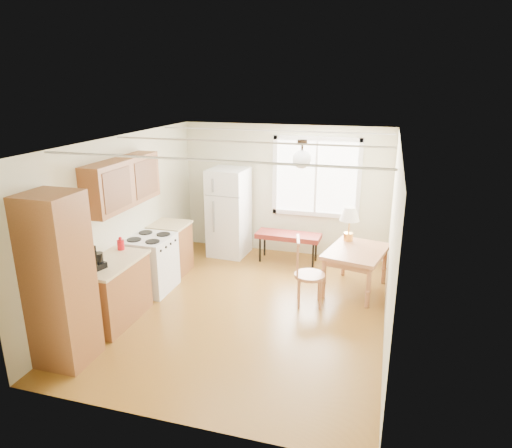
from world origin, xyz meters
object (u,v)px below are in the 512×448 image
at_px(bench, 288,237).
at_px(dining_table, 356,256).
at_px(chair, 303,267).
at_px(refrigerator, 229,212).

distance_m(bench, dining_table, 1.60).
bearing_deg(bench, chair, -68.48).
bearing_deg(refrigerator, dining_table, -18.36).
height_order(refrigerator, dining_table, refrigerator).
relative_size(bench, chair, 1.15).
xyz_separation_m(dining_table, chair, (-0.72, -0.71, 0.00)).
bearing_deg(bench, dining_table, -33.31).
xyz_separation_m(bench, dining_table, (1.30, -0.92, 0.11)).
xyz_separation_m(refrigerator, chair, (1.78, -1.71, -0.24)).
bearing_deg(chair, dining_table, 32.12).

